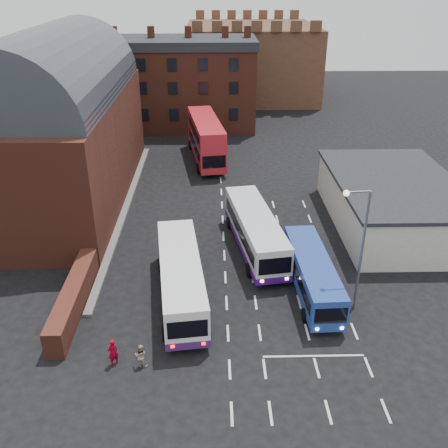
{
  "coord_description": "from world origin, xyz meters",
  "views": [
    {
      "loc": [
        -0.82,
        -25.58,
        20.36
      ],
      "look_at": [
        0.0,
        10.0,
        2.2
      ],
      "focal_mm": 40.0,
      "sensor_mm": 36.0,
      "label": 1
    }
  ],
  "objects_px": {
    "bus_red_double": "(206,139)",
    "pedestrian_beige": "(141,356)",
    "bus_white_inbound": "(255,229)",
    "street_lamp": "(359,240)",
    "bus_white_outbound": "(181,276)",
    "bus_blue": "(312,273)",
    "pedestrian_red": "(113,352)"
  },
  "relations": [
    {
      "from": "bus_white_inbound",
      "to": "bus_blue",
      "type": "relative_size",
      "value": 1.19
    },
    {
      "from": "bus_red_double",
      "to": "pedestrian_beige",
      "type": "distance_m",
      "value": 34.92
    },
    {
      "from": "pedestrian_beige",
      "to": "pedestrian_red",
      "type": "bearing_deg",
      "value": 9.03
    },
    {
      "from": "pedestrian_beige",
      "to": "bus_blue",
      "type": "bearing_deg",
      "value": -132.46
    },
    {
      "from": "bus_blue",
      "to": "street_lamp",
      "type": "xyz_separation_m",
      "value": [
        2.3,
        -1.88,
        3.62
      ]
    },
    {
      "from": "street_lamp",
      "to": "bus_white_inbound",
      "type": "bearing_deg",
      "value": 126.17
    },
    {
      "from": "bus_white_inbound",
      "to": "bus_blue",
      "type": "height_order",
      "value": "bus_white_inbound"
    },
    {
      "from": "pedestrian_red",
      "to": "pedestrian_beige",
      "type": "height_order",
      "value": "pedestrian_red"
    },
    {
      "from": "bus_white_outbound",
      "to": "bus_red_double",
      "type": "distance_m",
      "value": 28.26
    },
    {
      "from": "bus_red_double",
      "to": "pedestrian_beige",
      "type": "xyz_separation_m",
      "value": [
        -3.44,
        -34.69,
        -1.94
      ]
    },
    {
      "from": "bus_red_double",
      "to": "street_lamp",
      "type": "height_order",
      "value": "street_lamp"
    },
    {
      "from": "bus_blue",
      "to": "street_lamp",
      "type": "height_order",
      "value": "street_lamp"
    },
    {
      "from": "pedestrian_red",
      "to": "bus_blue",
      "type": "bearing_deg",
      "value": 167.01
    },
    {
      "from": "bus_white_outbound",
      "to": "pedestrian_beige",
      "type": "height_order",
      "value": "bus_white_outbound"
    },
    {
      "from": "pedestrian_beige",
      "to": "bus_white_inbound",
      "type": "bearing_deg",
      "value": -105.02
    },
    {
      "from": "bus_red_double",
      "to": "pedestrian_red",
      "type": "bearing_deg",
      "value": 73.36
    },
    {
      "from": "pedestrian_beige",
      "to": "street_lamp",
      "type": "bearing_deg",
      "value": -143.82
    },
    {
      "from": "bus_blue",
      "to": "pedestrian_beige",
      "type": "height_order",
      "value": "bus_blue"
    },
    {
      "from": "bus_white_inbound",
      "to": "street_lamp",
      "type": "relative_size",
      "value": 1.38
    },
    {
      "from": "pedestrian_red",
      "to": "pedestrian_beige",
      "type": "distance_m",
      "value": 1.62
    },
    {
      "from": "pedestrian_red",
      "to": "pedestrian_beige",
      "type": "relative_size",
      "value": 1.19
    },
    {
      "from": "bus_blue",
      "to": "pedestrian_red",
      "type": "xyz_separation_m",
      "value": [
        -12.68,
        -6.95,
        -0.74
      ]
    },
    {
      "from": "bus_red_double",
      "to": "street_lamp",
      "type": "relative_size",
      "value": 1.48
    },
    {
      "from": "bus_blue",
      "to": "pedestrian_beige",
      "type": "distance_m",
      "value": 13.18
    },
    {
      "from": "bus_blue",
      "to": "pedestrian_red",
      "type": "relative_size",
      "value": 5.77
    },
    {
      "from": "street_lamp",
      "to": "pedestrian_beige",
      "type": "distance_m",
      "value": 15.04
    },
    {
      "from": "bus_white_outbound",
      "to": "pedestrian_red",
      "type": "xyz_separation_m",
      "value": [
        -3.58,
        -6.32,
        -1.01
      ]
    },
    {
      "from": "bus_red_double",
      "to": "pedestrian_red",
      "type": "xyz_separation_m",
      "value": [
        -5.05,
        -34.53,
        -1.8
      ]
    },
    {
      "from": "bus_red_double",
      "to": "pedestrian_beige",
      "type": "height_order",
      "value": "bus_red_double"
    },
    {
      "from": "bus_white_outbound",
      "to": "bus_blue",
      "type": "xyz_separation_m",
      "value": [
        9.1,
        0.63,
        -0.27
      ]
    },
    {
      "from": "street_lamp",
      "to": "pedestrian_beige",
      "type": "height_order",
      "value": "street_lamp"
    },
    {
      "from": "bus_white_outbound",
      "to": "bus_blue",
      "type": "relative_size",
      "value": 1.18
    }
  ]
}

